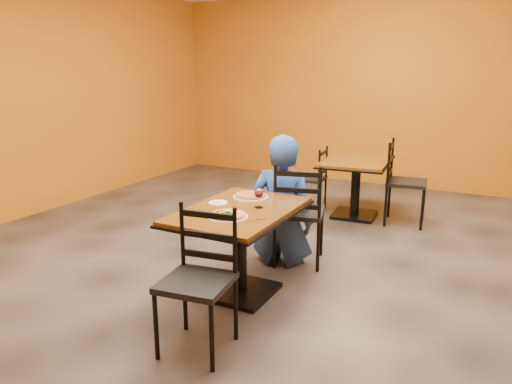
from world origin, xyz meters
The scene contains 19 objects.
floor centered at (0.00, 0.00, 0.00)m, with size 7.00×8.00×0.01m, color black.
wall_back centered at (0.00, 4.00, 1.50)m, with size 7.00×0.01×3.00m, color #BB6514.
wall_left centered at (-3.50, 0.00, 1.50)m, with size 0.01×8.00×3.00m, color #BB6514.
table_main centered at (0.00, -0.50, 0.56)m, with size 0.83×1.23×0.75m.
table_second centered at (0.23, 2.08, 0.55)m, with size 0.90×1.25×0.75m.
chair_main_near centered at (0.16, -1.36, 0.49)m, with size 0.44×0.44×0.97m, color black, non-canonical shape.
chair_main_far centered at (0.17, 0.37, 0.50)m, with size 0.45×0.45×1.00m, color black, non-canonical shape.
chair_second_left centered at (-0.39, 2.08, 0.43)m, with size 0.38×0.38×0.85m, color black, non-canonical shape.
chair_second_right centered at (0.86, 2.08, 0.51)m, with size 0.46×0.46×1.02m, color black, non-canonical shape.
diner centered at (0.01, 0.32, 0.63)m, with size 0.62×0.41×1.26m, color navy.
plate_main centered at (0.04, -0.74, 0.76)m, with size 0.31×0.31×0.01m, color white.
pizza_main centered at (0.04, -0.74, 0.77)m, with size 0.28×0.28×0.02m, color maroon.
plate_far centered at (-0.08, -0.15, 0.76)m, with size 0.31×0.31×0.01m, color white.
pizza_far centered at (-0.08, -0.15, 0.77)m, with size 0.28×0.28×0.02m, color orange.
side_plate centered at (-0.23, -0.45, 0.76)m, with size 0.16×0.16×0.01m, color white.
dip centered at (-0.23, -0.45, 0.76)m, with size 0.09×0.09×0.01m, color tan.
wine_glass centered at (0.13, -0.40, 0.84)m, with size 0.08×0.08×0.18m, color white, non-canonical shape.
fork centered at (-0.22, -0.77, 0.75)m, with size 0.01×0.19×0.00m, color silver.
knife centered at (0.26, -0.73, 0.75)m, with size 0.01×0.21×0.00m, color silver.
Camera 1 is at (1.86, -3.78, 1.87)m, focal length 33.88 mm.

